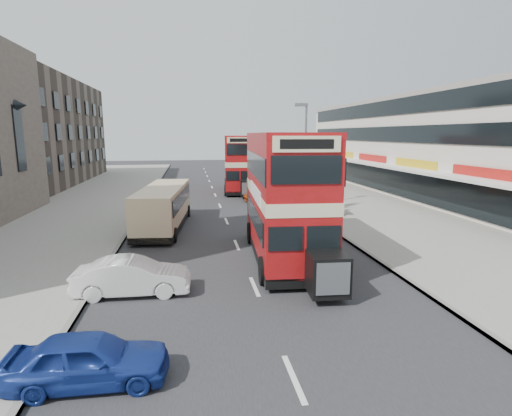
{
  "coord_description": "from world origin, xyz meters",
  "views": [
    {
      "loc": [
        -2.32,
        -12.51,
        5.81
      ],
      "look_at": [
        0.62,
        5.4,
        2.46
      ],
      "focal_mm": 28.18,
      "sensor_mm": 36.0,
      "label": 1
    }
  ],
  "objects_px": {
    "bus_main": "(285,196)",
    "car_right_b": "(270,194)",
    "street_lamp": "(305,147)",
    "pedestrian_near": "(333,201)",
    "car_right_a": "(303,207)",
    "pedestrian_far": "(284,178)",
    "cyclist": "(283,201)",
    "car_left_front": "(132,277)",
    "coach": "(164,206)",
    "bus_second": "(239,163)",
    "car_left_near": "(89,359)"
  },
  "relations": [
    {
      "from": "car_left_front",
      "to": "pedestrian_near",
      "type": "height_order",
      "value": "pedestrian_near"
    },
    {
      "from": "pedestrian_far",
      "to": "cyclist",
      "type": "height_order",
      "value": "pedestrian_far"
    },
    {
      "from": "car_left_front",
      "to": "car_right_a",
      "type": "relative_size",
      "value": 0.8
    },
    {
      "from": "coach",
      "to": "cyclist",
      "type": "xyz_separation_m",
      "value": [
        8.79,
        4.85,
        -0.77
      ]
    },
    {
      "from": "street_lamp",
      "to": "car_right_a",
      "type": "xyz_separation_m",
      "value": [
        -1.0,
        -3.48,
        -4.03
      ]
    },
    {
      "from": "bus_main",
      "to": "car_right_b",
      "type": "relative_size",
      "value": 2.25
    },
    {
      "from": "car_right_b",
      "to": "street_lamp",
      "type": "bearing_deg",
      "value": 34.25
    },
    {
      "from": "bus_second",
      "to": "pedestrian_near",
      "type": "height_order",
      "value": "bus_second"
    },
    {
      "from": "coach",
      "to": "cyclist",
      "type": "height_order",
      "value": "coach"
    },
    {
      "from": "pedestrian_near",
      "to": "street_lamp",
      "type": "bearing_deg",
      "value": -100.93
    },
    {
      "from": "street_lamp",
      "to": "pedestrian_near",
      "type": "distance_m",
      "value": 4.98
    },
    {
      "from": "street_lamp",
      "to": "bus_main",
      "type": "bearing_deg",
      "value": -109.82
    },
    {
      "from": "pedestrian_near",
      "to": "bus_second",
      "type": "bearing_deg",
      "value": -103.21
    },
    {
      "from": "car_left_near",
      "to": "pedestrian_far",
      "type": "xyz_separation_m",
      "value": [
        12.64,
        33.73,
        0.48
      ]
    },
    {
      "from": "car_right_a",
      "to": "bus_main",
      "type": "bearing_deg",
      "value": -14.68
    },
    {
      "from": "street_lamp",
      "to": "car_left_front",
      "type": "bearing_deg",
      "value": -124.61
    },
    {
      "from": "street_lamp",
      "to": "coach",
      "type": "distance_m",
      "value": 12.29
    },
    {
      "from": "car_left_front",
      "to": "cyclist",
      "type": "distance_m",
      "value": 18.07
    },
    {
      "from": "car_left_near",
      "to": "car_right_b",
      "type": "height_order",
      "value": "car_right_b"
    },
    {
      "from": "street_lamp",
      "to": "bus_second",
      "type": "height_order",
      "value": "street_lamp"
    },
    {
      "from": "car_left_front",
      "to": "car_right_b",
      "type": "distance_m",
      "value": 21.38
    },
    {
      "from": "car_right_a",
      "to": "bus_second",
      "type": "bearing_deg",
      "value": -161.34
    },
    {
      "from": "car_left_front",
      "to": "pedestrian_far",
      "type": "xyz_separation_m",
      "value": [
        12.37,
        28.33,
        0.42
      ]
    },
    {
      "from": "street_lamp",
      "to": "bus_main",
      "type": "xyz_separation_m",
      "value": [
        -4.55,
        -12.62,
        -1.8
      ]
    },
    {
      "from": "pedestrian_far",
      "to": "coach",
      "type": "bearing_deg",
      "value": -118.88
    },
    {
      "from": "car_right_b",
      "to": "cyclist",
      "type": "bearing_deg",
      "value": 7.56
    },
    {
      "from": "bus_main",
      "to": "cyclist",
      "type": "distance_m",
      "value": 12.65
    },
    {
      "from": "pedestrian_near",
      "to": "cyclist",
      "type": "xyz_separation_m",
      "value": [
        -3.1,
        2.5,
        -0.39
      ]
    },
    {
      "from": "bus_second",
      "to": "coach",
      "type": "distance_m",
      "value": 16.96
    },
    {
      "from": "bus_second",
      "to": "cyclist",
      "type": "bearing_deg",
      "value": 106.87
    },
    {
      "from": "car_right_a",
      "to": "pedestrian_near",
      "type": "height_order",
      "value": "pedestrian_near"
    },
    {
      "from": "coach",
      "to": "pedestrian_far",
      "type": "height_order",
      "value": "coach"
    },
    {
      "from": "bus_second",
      "to": "car_right_a",
      "type": "distance_m",
      "value": 14.16
    },
    {
      "from": "bus_second",
      "to": "pedestrian_far",
      "type": "relative_size",
      "value": 5.28
    },
    {
      "from": "bus_second",
      "to": "pedestrian_far",
      "type": "distance_m",
      "value": 5.95
    },
    {
      "from": "car_left_near",
      "to": "bus_main",
      "type": "bearing_deg",
      "value": -36.52
    },
    {
      "from": "bus_second",
      "to": "bus_main",
      "type": "bearing_deg",
      "value": 93.78
    },
    {
      "from": "street_lamp",
      "to": "car_right_a",
      "type": "height_order",
      "value": "street_lamp"
    },
    {
      "from": "coach",
      "to": "car_left_near",
      "type": "bearing_deg",
      "value": -86.9
    },
    {
      "from": "cyclist",
      "to": "pedestrian_near",
      "type": "bearing_deg",
      "value": -44.71
    },
    {
      "from": "pedestrian_far",
      "to": "car_right_b",
      "type": "bearing_deg",
      "value": -105.82
    },
    {
      "from": "bus_second",
      "to": "car_left_front",
      "type": "relative_size",
      "value": 2.44
    },
    {
      "from": "street_lamp",
      "to": "pedestrian_near",
      "type": "bearing_deg",
      "value": -65.87
    },
    {
      "from": "car_left_near",
      "to": "car_left_front",
      "type": "bearing_deg",
      "value": -1.8
    },
    {
      "from": "car_right_a",
      "to": "pedestrian_far",
      "type": "xyz_separation_m",
      "value": [
        2.33,
        15.81,
        0.35
      ]
    },
    {
      "from": "car_right_b",
      "to": "coach",
      "type": "bearing_deg",
      "value": -41.04
    },
    {
      "from": "coach",
      "to": "car_left_front",
      "type": "bearing_deg",
      "value": -86.84
    },
    {
      "from": "bus_main",
      "to": "cyclist",
      "type": "relative_size",
      "value": 5.36
    },
    {
      "from": "coach",
      "to": "car_left_near",
      "type": "relative_size",
      "value": 2.52
    },
    {
      "from": "bus_second",
      "to": "car_left_front",
      "type": "xyz_separation_m",
      "value": [
        -7.09,
        -26.2,
        -2.19
      ]
    }
  ]
}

